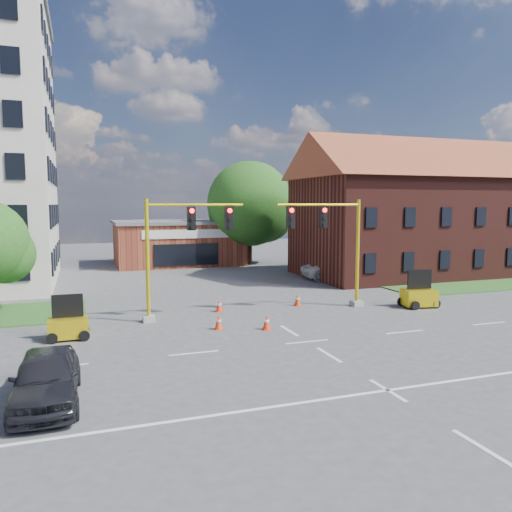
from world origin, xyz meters
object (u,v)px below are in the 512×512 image
at_px(signal_mast_west, 180,244).
at_px(trailer_west, 68,326).
at_px(trailer_east, 419,296).
at_px(sedan_dark, 46,378).
at_px(signal_mast_east, 333,240).
at_px(pickup_white, 335,270).

bearing_deg(signal_mast_west, trailer_west, -158.84).
relative_size(signal_mast_west, trailer_east, 2.97).
bearing_deg(trailer_east, sedan_dark, -146.63).
bearing_deg(signal_mast_east, sedan_dark, -146.88).
height_order(trailer_west, trailer_east, trailer_east).
height_order(signal_mast_west, trailer_east, signal_mast_west).
distance_m(pickup_white, sedan_dark, 27.87).
xyz_separation_m(signal_mast_west, signal_mast_east, (8.71, 0.00, 0.00)).
height_order(trailer_west, sedan_dark, trailer_west).
distance_m(signal_mast_west, pickup_white, 17.57).
bearing_deg(pickup_white, sedan_dark, 138.17).
height_order(signal_mast_east, pickup_white, signal_mast_east).
height_order(signal_mast_east, trailer_east, signal_mast_east).
height_order(trailer_west, pickup_white, trailer_west).
bearing_deg(signal_mast_east, trailer_west, -171.56).
xyz_separation_m(pickup_white, sedan_dark, (-20.10, -19.30, 0.07)).
xyz_separation_m(signal_mast_west, trailer_west, (-5.41, -2.09, -3.32)).
bearing_deg(trailer_west, sedan_dark, -93.94).
bearing_deg(trailer_east, signal_mast_east, 174.09).
bearing_deg(pickup_white, signal_mast_west, 128.86).
bearing_deg(trailer_east, trailer_west, -167.20).
relative_size(signal_mast_east, sedan_dark, 1.32).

